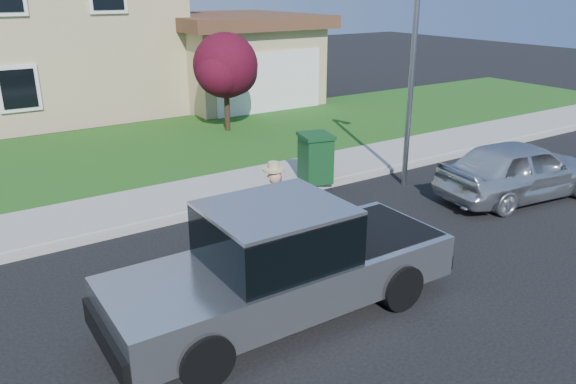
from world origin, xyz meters
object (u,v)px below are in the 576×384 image
object	(u,v)px
woman	(274,207)
trash_bin	(316,157)
pickup_truck	(282,264)
sedan	(520,169)
street_lamp	(415,58)
ornamental_tree	(226,69)

from	to	relation	value
woman	trash_bin	world-z (taller)	woman
woman	pickup_truck	bearing A→B (deg)	78.46
pickup_truck	woman	world-z (taller)	pickup_truck
pickup_truck	sedan	size ratio (longest dim) A/B	1.32
street_lamp	pickup_truck	bearing A→B (deg)	-164.34
sedan	ornamental_tree	world-z (taller)	ornamental_tree
pickup_truck	street_lamp	world-z (taller)	street_lamp
pickup_truck	ornamental_tree	xyz separation A→B (m)	(4.58, 10.52, 1.34)
street_lamp	sedan	bearing A→B (deg)	-67.67
sedan	trash_bin	size ratio (longest dim) A/B	3.44
sedan	street_lamp	size ratio (longest dim) A/B	0.75
trash_bin	street_lamp	distance (m)	3.33
pickup_truck	woman	xyz separation A→B (m)	(1.19, 2.14, -0.04)
trash_bin	street_lamp	bearing A→B (deg)	-16.02
ornamental_tree	street_lamp	xyz separation A→B (m)	(1.25, -7.24, 0.98)
woman	sedan	bearing A→B (deg)	-171.46
sedan	street_lamp	world-z (taller)	street_lamp
ornamental_tree	trash_bin	bearing A→B (deg)	-97.01
woman	sedan	xyz separation A→B (m)	(6.18, -0.98, -0.09)
ornamental_tree	pickup_truck	bearing A→B (deg)	-113.54
woman	street_lamp	bearing A→B (deg)	-148.67
trash_bin	pickup_truck	bearing A→B (deg)	-116.75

